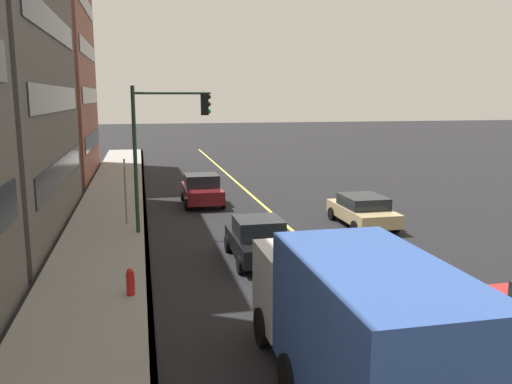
# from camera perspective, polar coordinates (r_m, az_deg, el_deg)

# --- Properties ---
(ground) EXTENTS (200.00, 200.00, 0.00)m
(ground) POSITION_cam_1_polar(r_m,az_deg,el_deg) (20.49, 6.21, -6.15)
(ground) COLOR black
(sidewalk_slab) EXTENTS (80.00, 3.49, 0.15)m
(sidewalk_slab) POSITION_cam_1_polar(r_m,az_deg,el_deg) (19.52, -16.60, -7.13)
(sidewalk_slab) COLOR gray
(sidewalk_slab) RESTS_ON ground
(curb_edge) EXTENTS (80.00, 0.16, 0.15)m
(curb_edge) POSITION_cam_1_polar(r_m,az_deg,el_deg) (19.46, -11.67, -6.96)
(curb_edge) COLOR slate
(curb_edge) RESTS_ON ground
(lane_stripe_center) EXTENTS (80.00, 0.16, 0.01)m
(lane_stripe_center) POSITION_cam_1_polar(r_m,az_deg,el_deg) (20.48, 6.21, -6.13)
(lane_stripe_center) COLOR #D8CC4C
(lane_stripe_center) RESTS_ON ground
(car_black) EXTENTS (3.87, 1.93, 1.56)m
(car_black) POSITION_cam_1_polar(r_m,az_deg,el_deg) (18.75, 0.20, -5.18)
(car_black) COLOR black
(car_black) RESTS_ON ground
(car_tan) EXTENTS (4.24, 2.07, 1.39)m
(car_tan) POSITION_cam_1_polar(r_m,az_deg,el_deg) (24.27, 11.46, -1.93)
(car_tan) COLOR tan
(car_tan) RESTS_ON ground
(car_maroon) EXTENTS (4.11, 2.10, 1.64)m
(car_maroon) POSITION_cam_1_polar(r_m,az_deg,el_deg) (28.68, -5.88, 0.24)
(car_maroon) COLOR #591116
(car_maroon) RESTS_ON ground
(truck_blue) EXTENTS (6.82, 2.53, 3.02)m
(truck_blue) POSITION_cam_1_polar(r_m,az_deg,el_deg) (10.26, 10.64, -13.78)
(truck_blue) COLOR silver
(truck_blue) RESTS_ON ground
(traffic_light_mast) EXTENTS (0.28, 3.25, 6.21)m
(traffic_light_mast) POSITION_cam_1_polar(r_m,az_deg,el_deg) (22.16, -10.07, 6.03)
(traffic_light_mast) COLOR #1E3823
(traffic_light_mast) RESTS_ON ground
(street_sign_post) EXTENTS (0.60, 0.08, 3.08)m
(street_sign_post) POSITION_cam_1_polar(r_m,az_deg,el_deg) (23.99, -13.98, 0.45)
(street_sign_post) COLOR slate
(street_sign_post) RESTS_ON ground
(fire_hydrant) EXTENTS (0.24, 0.24, 0.94)m
(fire_hydrant) POSITION_cam_1_polar(r_m,az_deg,el_deg) (15.75, -13.42, -9.68)
(fire_hydrant) COLOR red
(fire_hydrant) RESTS_ON ground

